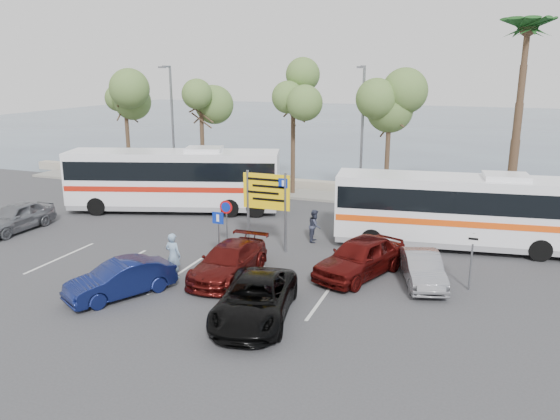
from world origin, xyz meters
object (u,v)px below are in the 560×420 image
(street_lamp_right, at_px, (362,127))
(coach_bus_right, at_px, (462,213))
(pedestrian_near, at_px, (173,256))
(direction_sign, at_px, (266,198))
(car_blue, at_px, (120,279))
(car_maroon, at_px, (229,261))
(car_silver_b, at_px, (422,268))
(car_red, at_px, (360,257))
(pedestrian_far, at_px, (315,226))
(coach_bus_left, at_px, (174,182))
(street_lamp_left, at_px, (172,120))
(suv_black, at_px, (255,299))
(car_silver_a, at_px, (15,217))

(street_lamp_right, distance_m, coach_bus_right, 9.84)
(coach_bus_right, distance_m, pedestrian_near, 12.99)
(direction_sign, bearing_deg, car_blue, -114.16)
(car_maroon, xyz_separation_m, car_silver_b, (7.20, 1.99, -0.05))
(car_red, relative_size, pedestrian_far, 2.97)
(pedestrian_far, bearing_deg, car_red, -148.40)
(coach_bus_right, bearing_deg, coach_bus_left, 175.48)
(car_maroon, distance_m, pedestrian_near, 2.18)
(direction_sign, relative_size, pedestrian_far, 2.33)
(coach_bus_right, height_order, car_blue, coach_bus_right)
(pedestrian_near, bearing_deg, car_red, -153.31)
(pedestrian_near, bearing_deg, street_lamp_right, -101.12)
(street_lamp_left, relative_size, coach_bus_right, 0.69)
(car_blue, relative_size, suv_black, 0.80)
(car_blue, xyz_separation_m, car_red, (7.67, 5.00, 0.13))
(car_silver_a, xyz_separation_m, car_red, (17.67, 0.00, 0.06))
(car_silver_a, distance_m, car_maroon, 13.02)
(direction_sign, distance_m, coach_bus_left, 8.80)
(car_maroon, height_order, pedestrian_near, pedestrian_near)
(car_red, xyz_separation_m, pedestrian_far, (-2.97, 3.61, -0.01))
(pedestrian_far, bearing_deg, coach_bus_right, -85.84)
(direction_sign, relative_size, coach_bus_left, 0.30)
(coach_bus_left, height_order, coach_bus_right, coach_bus_left)
(pedestrian_far, bearing_deg, pedestrian_near, 141.03)
(car_blue, relative_size, car_red, 0.86)
(street_lamp_right, relative_size, coach_bus_right, 0.69)
(coach_bus_left, distance_m, pedestrian_far, 9.62)
(coach_bus_left, relative_size, suv_black, 2.48)
(street_lamp_left, xyz_separation_m, pedestrian_near, (8.85, -14.79, -3.69))
(street_lamp_right, xyz_separation_m, car_red, (2.67, -12.02, -3.82))
(coach_bus_right, xyz_separation_m, car_silver_a, (-21.23, -5.00, -0.92))
(car_silver_a, relative_size, car_red, 0.92)
(car_silver_b, bearing_deg, direction_sign, 149.55)
(car_red, xyz_separation_m, car_silver_b, (2.40, 0.00, -0.17))
(car_maroon, bearing_deg, coach_bus_right, 40.97)
(street_lamp_right, relative_size, car_maroon, 1.76)
(street_lamp_right, xyz_separation_m, car_silver_b, (5.07, -12.02, -3.99))
(coach_bus_right, distance_m, car_silver_b, 5.23)
(pedestrian_near, bearing_deg, suv_black, 157.83)
(suv_black, distance_m, pedestrian_near, 4.95)
(direction_sign, distance_m, pedestrian_near, 5.19)
(coach_bus_right, xyz_separation_m, pedestrian_far, (-6.53, -1.39, -0.86))
(car_blue, bearing_deg, street_lamp_right, 102.48)
(car_silver_a, relative_size, suv_black, 0.87)
(car_blue, bearing_deg, car_silver_b, 55.26)
(pedestrian_far, bearing_deg, car_maroon, 154.04)
(car_red, relative_size, pedestrian_near, 2.52)
(coach_bus_left, distance_m, car_silver_b, 15.89)
(car_maroon, xyz_separation_m, car_red, (4.80, 1.99, 0.12))
(car_red, distance_m, car_silver_b, 2.41)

